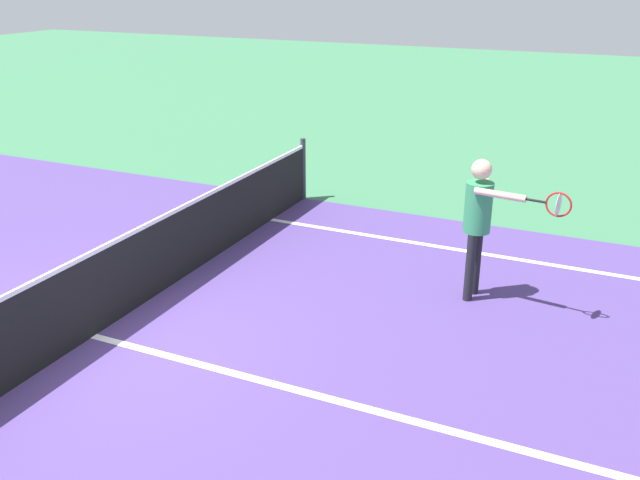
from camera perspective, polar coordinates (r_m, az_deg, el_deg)
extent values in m
plane|color=#38724C|center=(8.01, -18.31, -7.57)|extent=(60.00, 60.00, 0.00)
cube|color=#4C387A|center=(8.01, -18.31, -7.57)|extent=(10.62, 24.40, 0.00)
cube|color=white|center=(6.50, 3.75, -13.75)|extent=(0.10, 6.40, 0.01)
cylinder|color=#33383D|center=(11.89, -1.40, 5.91)|extent=(0.09, 0.09, 1.07)
cube|color=black|center=(7.81, -18.70, -4.65)|extent=(10.60, 0.02, 0.91)
cube|color=white|center=(7.62, -19.13, -1.41)|extent=(10.60, 0.03, 0.05)
cylinder|color=black|center=(8.60, 12.83, -1.73)|extent=(0.11, 0.11, 0.86)
cylinder|color=black|center=(8.41, 12.32, -2.24)|extent=(0.11, 0.11, 0.86)
cylinder|color=#338C59|center=(8.25, 12.99, 2.66)|extent=(0.32, 0.32, 0.60)
sphere|color=beige|center=(8.11, 13.26, 5.72)|extent=(0.24, 0.24, 0.24)
cylinder|color=beige|center=(8.40, 13.39, 3.03)|extent=(0.08, 0.08, 0.58)
cylinder|color=beige|center=(7.93, 14.70, 3.65)|extent=(0.15, 0.59, 0.08)
cylinder|color=black|center=(7.83, 17.48, 3.12)|extent=(0.06, 0.22, 0.03)
torus|color=red|center=(7.78, 19.18, 2.80)|extent=(0.06, 0.28, 0.28)
cylinder|color=silver|center=(7.78, 19.18, 2.80)|extent=(0.25, 0.04, 0.25)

